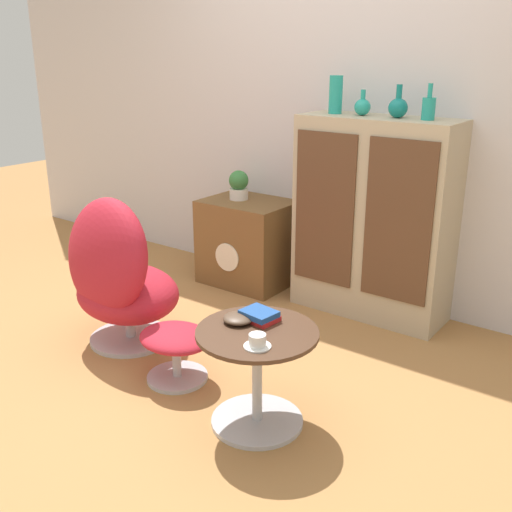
# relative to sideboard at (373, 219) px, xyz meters

# --- Properties ---
(ground_plane) EXTENTS (12.00, 12.00, 0.00)m
(ground_plane) POSITION_rel_sideboard_xyz_m (-0.32, -1.25, -0.60)
(ground_plane) COLOR #A87542
(wall_back) EXTENTS (6.40, 0.06, 2.60)m
(wall_back) POSITION_rel_sideboard_xyz_m (-0.32, 0.21, 0.70)
(wall_back) COLOR silver
(wall_back) RESTS_ON ground_plane
(sideboard) EXTENTS (0.93, 0.37, 1.20)m
(sideboard) POSITION_rel_sideboard_xyz_m (0.00, 0.00, 0.00)
(sideboard) COLOR tan
(sideboard) RESTS_ON ground_plane
(tv_console) EXTENTS (0.60, 0.47, 0.59)m
(tv_console) POSITION_rel_sideboard_xyz_m (-0.91, -0.05, -0.31)
(tv_console) COLOR brown
(tv_console) RESTS_ON ground_plane
(egg_chair) EXTENTS (0.68, 0.64, 0.86)m
(egg_chair) POSITION_rel_sideboard_xyz_m (-0.91, -1.22, -0.20)
(egg_chair) COLOR #B7B7BC
(egg_chair) RESTS_ON ground_plane
(ottoman) EXTENTS (0.38, 0.32, 0.27)m
(ottoman) POSITION_rel_sideboard_xyz_m (-0.39, -1.32, -0.41)
(ottoman) COLOR #B7B7BC
(ottoman) RESTS_ON ground_plane
(coffee_table) EXTENTS (0.52, 0.52, 0.45)m
(coffee_table) POSITION_rel_sideboard_xyz_m (0.15, -1.38, -0.34)
(coffee_table) COLOR #B7B7BC
(coffee_table) RESTS_ON ground_plane
(vase_leftmost) EXTENTS (0.08, 0.08, 0.22)m
(vase_leftmost) POSITION_rel_sideboard_xyz_m (-0.29, 0.00, 0.71)
(vase_leftmost) COLOR teal
(vase_leftmost) RESTS_ON sideboard
(vase_inner_left) EXTENTS (0.09, 0.09, 0.14)m
(vase_inner_left) POSITION_rel_sideboard_xyz_m (-0.12, 0.00, 0.65)
(vase_inner_left) COLOR teal
(vase_inner_left) RESTS_ON sideboard
(vase_inner_right) EXTENTS (0.11, 0.11, 0.18)m
(vase_inner_right) POSITION_rel_sideboard_xyz_m (0.10, 0.00, 0.66)
(vase_inner_right) COLOR #147A75
(vase_inner_right) RESTS_ON sideboard
(vase_rightmost) EXTENTS (0.07, 0.07, 0.19)m
(vase_rightmost) POSITION_rel_sideboard_xyz_m (0.28, 0.00, 0.67)
(vase_rightmost) COLOR teal
(vase_rightmost) RESTS_ON sideboard
(potted_plant) EXTENTS (0.13, 0.13, 0.20)m
(potted_plant) POSITION_rel_sideboard_xyz_m (-0.99, -0.05, 0.09)
(potted_plant) COLOR silver
(potted_plant) RESTS_ON tv_console
(teacup) EXTENTS (0.11, 0.11, 0.05)m
(teacup) POSITION_rel_sideboard_xyz_m (0.24, -1.49, -0.13)
(teacup) COLOR white
(teacup) RESTS_ON coffee_table
(book_stack) EXTENTS (0.16, 0.14, 0.05)m
(book_stack) POSITION_rel_sideboard_xyz_m (0.10, -1.29, -0.13)
(book_stack) COLOR red
(book_stack) RESTS_ON coffee_table
(bowl) EXTENTS (0.14, 0.14, 0.04)m
(bowl) POSITION_rel_sideboard_xyz_m (0.04, -1.36, -0.13)
(bowl) COLOR #4C3828
(bowl) RESTS_ON coffee_table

